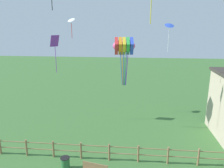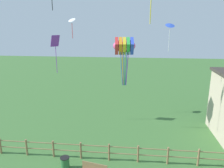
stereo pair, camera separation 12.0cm
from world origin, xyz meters
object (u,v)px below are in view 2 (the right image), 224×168
kite_rainbow_parafoil (124,46)px  kite_blue_delta (170,26)px  kite_purple_streamer (55,46)px  kite_white_delta (72,21)px  trash_bin (65,163)px

kite_rainbow_parafoil → kite_blue_delta: size_ratio=1.46×
kite_rainbow_parafoil → kite_purple_streamer: 6.63m
kite_blue_delta → kite_white_delta: 9.84m
kite_blue_delta → kite_white_delta: size_ratio=1.44×
kite_rainbow_parafoil → kite_blue_delta: bearing=44.0°
trash_bin → kite_white_delta: size_ratio=0.43×
kite_rainbow_parafoil → kite_purple_streamer: (-6.53, 1.15, -0.12)m
kite_rainbow_parafoil → kite_purple_streamer: kite_purple_streamer is taller
kite_purple_streamer → kite_white_delta: size_ratio=1.77×
kite_blue_delta → kite_purple_streamer: kite_blue_delta is taller
trash_bin → kite_blue_delta: kite_blue_delta is taller
kite_rainbow_parafoil → kite_purple_streamer: bearing=170.1°
kite_rainbow_parafoil → kite_blue_delta: kite_blue_delta is taller
trash_bin → kite_blue_delta: bearing=53.8°
kite_blue_delta → kite_rainbow_parafoil: bearing=-136.0°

